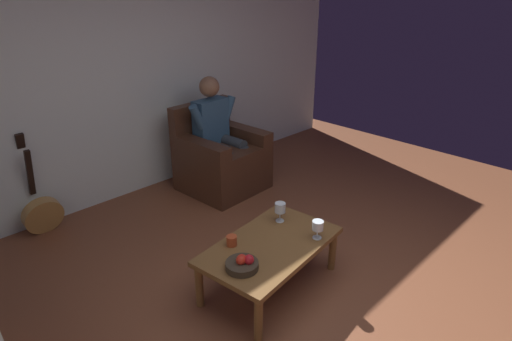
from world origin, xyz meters
name	(u,v)px	position (x,y,z in m)	size (l,w,h in m)	color
ground_plane	(345,310)	(0.00, 0.00, 0.00)	(7.18, 7.18, 0.00)	brown
wall_back	(124,71)	(0.00, -2.82, 1.34)	(6.38, 0.06, 2.67)	silver
armchair	(220,160)	(-0.70, -2.17, 0.34)	(0.85, 0.84, 0.95)	#442719
person_seated	(218,130)	(-0.70, -2.20, 0.69)	(0.66, 0.56, 1.26)	#325471
coffee_table	(270,249)	(0.18, -0.57, 0.34)	(1.15, 0.76, 0.39)	brown
guitar	(42,212)	(1.11, -2.62, 0.21)	(0.36, 0.29, 0.95)	#B28242
wine_glass_near	(280,209)	(-0.11, -0.74, 0.50)	(0.09, 0.09, 0.16)	silver
wine_glass_far	(318,226)	(-0.12, -0.37, 0.49)	(0.09, 0.09, 0.15)	silver
fruit_bowl	(243,264)	(0.54, -0.50, 0.43)	(0.23, 0.23, 0.11)	#362C20
candle_jar	(232,241)	(0.40, -0.76, 0.42)	(0.08, 0.08, 0.08)	#B14221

